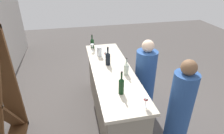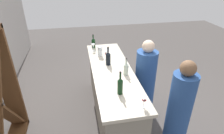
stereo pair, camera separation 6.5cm
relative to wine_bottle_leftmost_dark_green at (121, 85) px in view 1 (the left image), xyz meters
name	(u,v)px [view 1 (the left image)]	position (x,y,z in m)	size (l,w,h in m)	color
ground_plane	(112,115)	(0.66, -0.02, -1.12)	(12.00, 12.00, 0.00)	#4C4744
bar_counter	(112,94)	(0.66, -0.02, -0.62)	(2.29, 0.65, 1.00)	gray
wine_bottle_leftmost_dark_green	(121,85)	(0.00, 0.00, 0.00)	(0.07, 0.07, 0.33)	black
wine_bottle_second_left_clear_pale	(126,68)	(0.47, -0.20, -0.02)	(0.07, 0.07, 0.28)	#B7C6B2
wine_bottle_center_near_black	(108,58)	(0.85, 0.01, 0.00)	(0.08, 0.08, 0.33)	black
wine_bottle_second_right_dark_green	(92,43)	(1.66, 0.18, -0.02)	(0.07, 0.07, 0.29)	black
wine_glass_near_left	(146,100)	(-0.32, -0.22, -0.02)	(0.06, 0.06, 0.15)	white
wine_glass_near_center	(106,53)	(1.08, 0.01, -0.01)	(0.07, 0.07, 0.16)	white
wine_glass_near_right	(92,46)	(1.48, 0.21, -0.02)	(0.07, 0.07, 0.15)	white
water_pitcher	(99,51)	(1.23, 0.10, -0.03)	(0.09, 0.09, 0.19)	silver
person_left_guest	(179,113)	(-0.24, -0.77, -0.41)	(0.32, 0.32, 1.53)	#284C8C
person_center_guest	(145,82)	(0.67, -0.62, -0.45)	(0.47, 0.47, 1.46)	#284C8C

